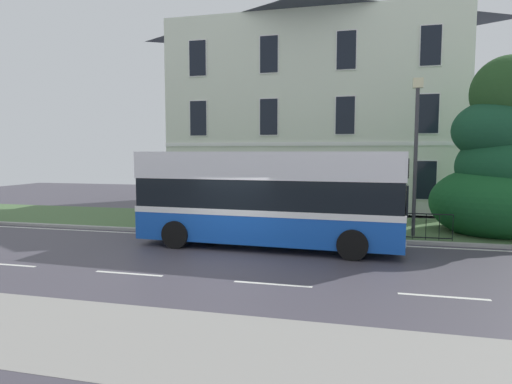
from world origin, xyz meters
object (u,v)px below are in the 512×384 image
at_px(georgian_townhouse, 315,104).
at_px(street_lamp_post, 416,145).
at_px(evergreen_tree, 498,167).
at_px(single_decker_bus, 269,197).
at_px(litter_bin, 195,212).

distance_m(georgian_townhouse, street_lamp_post, 11.53).
bearing_deg(evergreen_tree, georgian_townhouse, 133.41).
xyz_separation_m(evergreen_tree, street_lamp_post, (-3.25, -1.50, 0.82)).
bearing_deg(georgian_townhouse, evergreen_tree, -46.59).
relative_size(single_decker_bus, street_lamp_post, 1.55).
distance_m(street_lamp_post, litter_bin, 9.38).
bearing_deg(single_decker_bus, street_lamp_post, 29.59).
distance_m(georgian_townhouse, litter_bin, 12.14).
xyz_separation_m(single_decker_bus, street_lamp_post, (5.09, 2.60, 1.81)).
relative_size(georgian_townhouse, litter_bin, 13.67).
xyz_separation_m(georgian_townhouse, evergreen_tree, (8.11, -8.58, -3.57)).
xyz_separation_m(street_lamp_post, litter_bin, (-8.94, 0.10, -2.84)).
height_order(georgian_townhouse, street_lamp_post, georgian_townhouse).
height_order(georgian_townhouse, single_decker_bus, georgian_townhouse).
bearing_deg(litter_bin, georgian_townhouse, 67.75).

